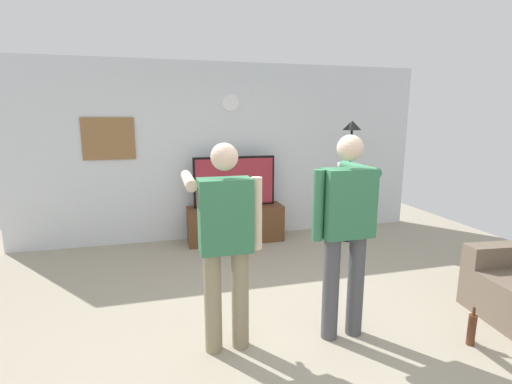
% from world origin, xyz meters
% --- Properties ---
extents(ground_plane, '(8.40, 8.40, 0.00)m').
position_xyz_m(ground_plane, '(0.00, 0.00, 0.00)').
color(ground_plane, '#9E937F').
extents(back_wall, '(6.40, 0.10, 2.70)m').
position_xyz_m(back_wall, '(0.00, 2.95, 1.35)').
color(back_wall, silver).
rests_on(back_wall, ground_plane).
extents(tv_stand, '(1.45, 0.45, 0.55)m').
position_xyz_m(tv_stand, '(0.06, 2.60, 0.28)').
color(tv_stand, brown).
rests_on(tv_stand, ground_plane).
extents(television, '(1.24, 0.07, 0.76)m').
position_xyz_m(television, '(0.06, 2.65, 0.93)').
color(television, black).
rests_on(television, tv_stand).
extents(wall_clock, '(0.25, 0.03, 0.25)m').
position_xyz_m(wall_clock, '(0.06, 2.89, 2.10)').
color(wall_clock, white).
extents(framed_picture, '(0.72, 0.04, 0.60)m').
position_xyz_m(framed_picture, '(-1.71, 2.90, 1.59)').
color(framed_picture, olive).
extents(floor_lamp, '(0.32, 0.32, 1.84)m').
position_xyz_m(floor_lamp, '(1.78, 2.26, 1.32)').
color(floor_lamp, black).
rests_on(floor_lamp, ground_plane).
extents(person_standing_nearer_lamp, '(0.59, 0.78, 1.70)m').
position_xyz_m(person_standing_nearer_lamp, '(-0.56, -0.04, 0.96)').
color(person_standing_nearer_lamp, gray).
rests_on(person_standing_nearer_lamp, ground_plane).
extents(person_standing_nearer_couch, '(0.61, 0.78, 1.75)m').
position_xyz_m(person_standing_nearer_couch, '(0.44, -0.11, 1.00)').
color(person_standing_nearer_couch, '#4C4C51').
rests_on(person_standing_nearer_couch, ground_plane).
extents(beverage_bottle, '(0.07, 0.07, 0.34)m').
position_xyz_m(beverage_bottle, '(1.43, -0.53, 0.14)').
color(beverage_bottle, '#592D19').
rests_on(beverage_bottle, ground_plane).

